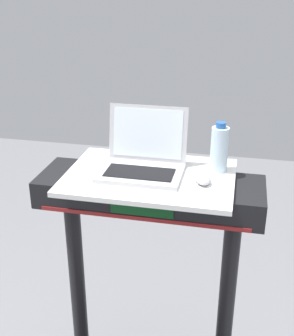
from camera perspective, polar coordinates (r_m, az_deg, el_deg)
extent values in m
cylinder|color=black|center=(2.16, -8.87, -14.62)|extent=(0.07, 0.07, 0.94)
cylinder|color=black|center=(2.05, 10.08, -17.09)|extent=(0.07, 0.07, 0.94)
cube|color=black|center=(1.79, 0.34, -3.04)|extent=(0.90, 0.28, 0.11)
cube|color=#0C3F19|center=(1.66, -0.68, -5.20)|extent=(0.24, 0.01, 0.06)
cube|color=maroon|center=(1.69, -0.67, -6.53)|extent=(0.81, 0.00, 0.02)
cube|color=white|center=(1.76, 0.35, -1.15)|extent=(0.66, 0.46, 0.02)
cube|color=#B7B7BC|center=(1.75, -0.82, -0.66)|extent=(0.32, 0.23, 0.02)
cube|color=black|center=(1.73, -0.94, -0.57)|extent=(0.27, 0.12, 0.00)
cube|color=#B7B7BC|center=(1.82, 0.11, 4.48)|extent=(0.32, 0.05, 0.22)
cube|color=white|center=(1.82, 0.08, 4.46)|extent=(0.28, 0.04, 0.20)
ellipsoid|color=#B2B2B7|center=(1.70, 7.09, -1.34)|extent=(0.09, 0.11, 0.03)
cylinder|color=silver|center=(1.78, 9.23, 2.35)|extent=(0.07, 0.07, 0.18)
cylinder|color=#2659A5|center=(1.75, 9.44, 5.44)|extent=(0.04, 0.04, 0.02)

